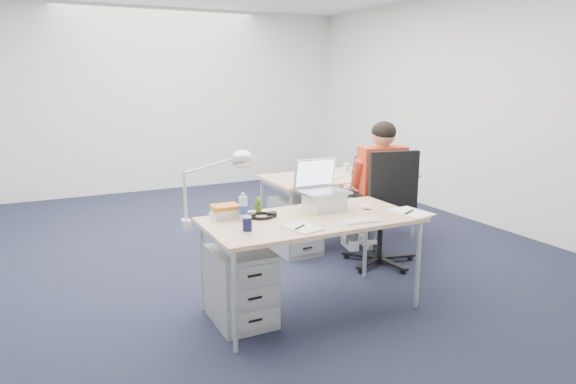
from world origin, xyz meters
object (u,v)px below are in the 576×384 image
at_px(drawer_pedestal_near, 241,286).
at_px(sunglasses, 335,206).
at_px(wireless_keyboard, 360,221).
at_px(can_koozie, 247,223).
at_px(seated_person, 374,191).
at_px(desk_near, 311,224).
at_px(silver_laptop, 325,186).
at_px(desk_far, 339,179).
at_px(drawer_pedestal_far, 295,226).
at_px(office_chair, 382,232).
at_px(dark_laptop, 370,165).
at_px(book_stack, 226,211).
at_px(desk_lamp, 208,188).
at_px(water_bottle, 243,207).
at_px(headphones, 261,215).
at_px(bear_figurine, 259,205).
at_px(far_cup, 346,167).
at_px(computer_mouse, 366,207).
at_px(cordless_phone, 245,207).

height_order(drawer_pedestal_near, sunglasses, sunglasses).
relative_size(wireless_keyboard, can_koozie, 2.53).
relative_size(seated_person, wireless_keyboard, 5.16).
relative_size(desk_near, silver_laptop, 4.12).
relative_size(drawer_pedestal_near, wireless_keyboard, 2.09).
distance_m(desk_far, drawer_pedestal_far, 0.74).
xyz_separation_m(office_chair, dark_laptop, (0.32, 0.67, 0.52)).
bearing_deg(book_stack, desk_lamp, -138.54).
bearing_deg(desk_lamp, water_bottle, 23.14).
distance_m(seated_person, headphones, 1.54).
height_order(sunglasses, desk_lamp, desk_lamp).
bearing_deg(desk_lamp, headphones, 22.65).
height_order(headphones, sunglasses, headphones).
xyz_separation_m(office_chair, desk_lamp, (-1.82, -0.41, 0.69)).
bearing_deg(bear_figurine, seated_person, 34.32).
height_order(desk_near, drawer_pedestal_far, desk_near).
relative_size(book_stack, sunglasses, 2.02).
height_order(sunglasses, dark_laptop, dark_laptop).
distance_m(wireless_keyboard, headphones, 0.74).
relative_size(seated_person, desk_lamp, 2.48).
distance_m(drawer_pedestal_far, far_cup, 0.98).
height_order(office_chair, drawer_pedestal_near, office_chair).
bearing_deg(can_koozie, seated_person, 26.44).
bearing_deg(computer_mouse, headphones, 173.45).
bearing_deg(computer_mouse, cordless_phone, 171.44).
bearing_deg(office_chair, headphones, -152.49).
distance_m(silver_laptop, far_cup, 1.73).
relative_size(office_chair, desk_lamp, 2.05).
distance_m(wireless_keyboard, book_stack, 1.00).
height_order(water_bottle, dark_laptop, dark_laptop).
bearing_deg(computer_mouse, desk_near, -173.29).
relative_size(wireless_keyboard, water_bottle, 1.28).
relative_size(computer_mouse, desk_lamp, 0.19).
height_order(can_koozie, water_bottle, water_bottle).
bearing_deg(drawer_pedestal_far, dark_laptop, -0.76).
distance_m(wireless_keyboard, cordless_phone, 0.86).
bearing_deg(drawer_pedestal_near, headphones, 30.80).
xyz_separation_m(desk_near, headphones, (-0.33, 0.18, 0.07)).
height_order(office_chair, headphones, office_chair).
bearing_deg(office_chair, bear_figurine, -157.37).
relative_size(book_stack, far_cup, 2.35).
xyz_separation_m(desk_lamp, far_cup, (2.04, 1.38, -0.23)).
distance_m(office_chair, dark_laptop, 0.91).
distance_m(computer_mouse, can_koozie, 1.08).
xyz_separation_m(desk_far, drawer_pedestal_far, (-0.60, -0.15, -0.41)).
bearing_deg(far_cup, wireless_keyboard, -119.96).
xyz_separation_m(desk_far, seated_person, (0.00, -0.64, -0.01)).
height_order(water_bottle, far_cup, water_bottle).
height_order(silver_laptop, sunglasses, silver_laptop).
xyz_separation_m(cordless_phone, desk_lamp, (-0.31, -0.10, 0.19)).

